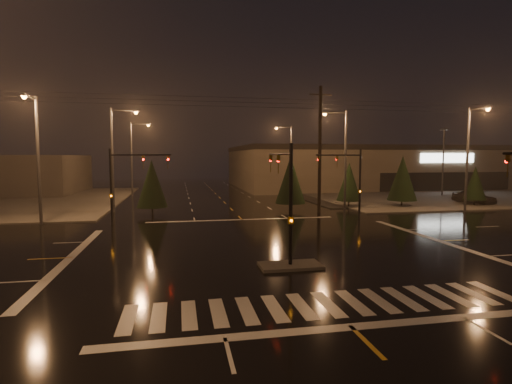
% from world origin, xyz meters
% --- Properties ---
extents(ground, '(140.00, 140.00, 0.00)m').
position_xyz_m(ground, '(0.00, 0.00, 0.00)').
color(ground, black).
rests_on(ground, ground).
extents(sidewalk_ne, '(36.00, 36.00, 0.12)m').
position_xyz_m(sidewalk_ne, '(30.00, 30.00, 0.06)').
color(sidewalk_ne, '#484640').
rests_on(sidewalk_ne, ground).
extents(median_island, '(3.00, 1.60, 0.15)m').
position_xyz_m(median_island, '(0.00, -4.00, 0.07)').
color(median_island, '#484640').
rests_on(median_island, ground).
extents(crosswalk, '(15.00, 2.60, 0.01)m').
position_xyz_m(crosswalk, '(0.00, -9.00, 0.01)').
color(crosswalk, beige).
rests_on(crosswalk, ground).
extents(stop_bar_near, '(16.00, 0.50, 0.01)m').
position_xyz_m(stop_bar_near, '(0.00, -11.00, 0.01)').
color(stop_bar_near, beige).
rests_on(stop_bar_near, ground).
extents(stop_bar_far, '(16.00, 0.50, 0.01)m').
position_xyz_m(stop_bar_far, '(0.00, 11.00, 0.01)').
color(stop_bar_far, beige).
rests_on(stop_bar_far, ground).
extents(parking_lot, '(50.00, 24.00, 0.08)m').
position_xyz_m(parking_lot, '(35.00, 28.00, 0.04)').
color(parking_lot, black).
rests_on(parking_lot, ground).
extents(retail_building, '(60.20, 28.30, 7.20)m').
position_xyz_m(retail_building, '(35.00, 45.99, 3.84)').
color(retail_building, brown).
rests_on(retail_building, ground).
extents(signal_mast_median, '(0.25, 4.59, 6.00)m').
position_xyz_m(signal_mast_median, '(0.00, -3.07, 3.75)').
color(signal_mast_median, black).
rests_on(signal_mast_median, ground).
extents(signal_mast_ne, '(4.84, 1.86, 6.00)m').
position_xyz_m(signal_mast_ne, '(9.50, 10.14, 3.79)').
color(signal_mast_ne, black).
rests_on(signal_mast_ne, ground).
extents(signal_mast_nw, '(4.84, 1.86, 6.00)m').
position_xyz_m(signal_mast_nw, '(-9.50, 10.14, 3.79)').
color(signal_mast_nw, black).
rests_on(signal_mast_nw, ground).
extents(streetlight_1, '(2.77, 0.32, 10.00)m').
position_xyz_m(streetlight_1, '(-11.18, 18.00, 5.80)').
color(streetlight_1, '#38383A').
rests_on(streetlight_1, ground).
extents(streetlight_2, '(2.77, 0.32, 10.00)m').
position_xyz_m(streetlight_2, '(-11.18, 34.00, 5.80)').
color(streetlight_2, '#38383A').
rests_on(streetlight_2, ground).
extents(streetlight_3, '(2.77, 0.32, 10.00)m').
position_xyz_m(streetlight_3, '(11.18, 16.00, 5.80)').
color(streetlight_3, '#38383A').
rests_on(streetlight_3, ground).
extents(streetlight_4, '(2.77, 0.32, 10.00)m').
position_xyz_m(streetlight_4, '(11.18, 36.00, 5.80)').
color(streetlight_4, '#38383A').
rests_on(streetlight_4, ground).
extents(streetlight_5, '(0.32, 2.77, 10.00)m').
position_xyz_m(streetlight_5, '(-16.00, 11.18, 5.80)').
color(streetlight_5, '#38383A').
rests_on(streetlight_5, ground).
extents(streetlight_6, '(0.32, 2.77, 10.00)m').
position_xyz_m(streetlight_6, '(22.00, 11.18, 5.80)').
color(streetlight_6, '#38383A').
rests_on(streetlight_6, ground).
extents(utility_pole_1, '(2.20, 0.32, 12.00)m').
position_xyz_m(utility_pole_1, '(8.00, 14.00, 6.13)').
color(utility_pole_1, black).
rests_on(utility_pole_1, ground).
extents(conifer_0, '(2.58, 2.58, 4.74)m').
position_xyz_m(conifer_0, '(12.52, 17.28, 2.72)').
color(conifer_0, black).
rests_on(conifer_0, ground).
extents(conifer_1, '(3.06, 3.06, 5.48)m').
position_xyz_m(conifer_1, '(18.30, 16.57, 3.09)').
color(conifer_1, black).
rests_on(conifer_1, ground).
extents(conifer_2, '(2.33, 2.33, 4.35)m').
position_xyz_m(conifer_2, '(26.45, 15.66, 2.52)').
color(conifer_2, black).
rests_on(conifer_2, ground).
extents(conifer_3, '(2.81, 2.81, 5.10)m').
position_xyz_m(conifer_3, '(-7.70, 15.60, 2.90)').
color(conifer_3, black).
rests_on(conifer_3, ground).
extents(conifer_4, '(3.03, 3.03, 5.43)m').
position_xyz_m(conifer_4, '(5.74, 16.15, 3.06)').
color(conifer_4, black).
rests_on(conifer_4, ground).
extents(car_parked, '(3.20, 5.08, 1.61)m').
position_xyz_m(car_parked, '(27.90, 17.45, 0.81)').
color(car_parked, black).
rests_on(car_parked, ground).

